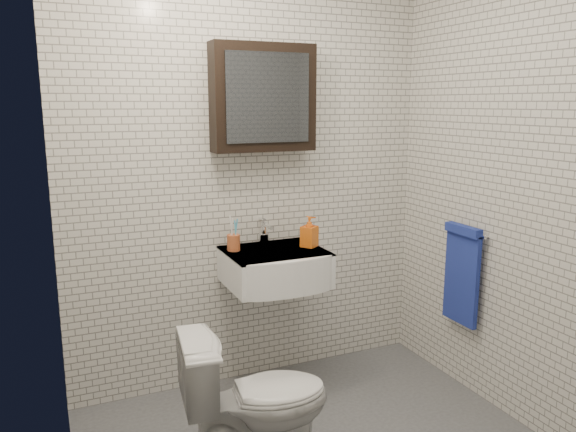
{
  "coord_description": "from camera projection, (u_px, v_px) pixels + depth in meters",
  "views": [
    {
      "loc": [
        -1.13,
        -2.08,
        1.67
      ],
      "look_at": [
        -0.01,
        0.45,
        1.11
      ],
      "focal_mm": 35.0,
      "sensor_mm": 36.0,
      "label": 1
    }
  ],
  "objects": [
    {
      "name": "room_shell",
      "position": [
        333.0,
        153.0,
        2.36
      ],
      "size": [
        2.22,
        2.02,
        2.51
      ],
      "color": "silver",
      "rests_on": "ground"
    },
    {
      "name": "washbasin",
      "position": [
        277.0,
        268.0,
        3.17
      ],
      "size": [
        0.55,
        0.5,
        0.2
      ],
      "color": "white",
      "rests_on": "room_shell"
    },
    {
      "name": "faucet",
      "position": [
        264.0,
        233.0,
        3.32
      ],
      "size": [
        0.06,
        0.2,
        0.15
      ],
      "color": "silver",
      "rests_on": "washbasin"
    },
    {
      "name": "mirror_cabinet",
      "position": [
        263.0,
        98.0,
        3.16
      ],
      "size": [
        0.6,
        0.15,
        0.6
      ],
      "color": "black",
      "rests_on": "room_shell"
    },
    {
      "name": "towel_rail",
      "position": [
        462.0,
        270.0,
        3.23
      ],
      "size": [
        0.09,
        0.3,
        0.58
      ],
      "color": "silver",
      "rests_on": "room_shell"
    },
    {
      "name": "toothbrush_cup",
      "position": [
        234.0,
        242.0,
        3.17
      ],
      "size": [
        0.09,
        0.09,
        0.2
      ],
      "rotation": [
        0.0,
        0.0,
        0.3
      ],
      "color": "#B1542C",
      "rests_on": "washbasin"
    },
    {
      "name": "soap_bottle",
      "position": [
        309.0,
        232.0,
        3.25
      ],
      "size": [
        0.11,
        0.11,
        0.18
      ],
      "primitive_type": "imported",
      "rotation": [
        0.0,
        0.0,
        0.58
      ],
      "color": "orange",
      "rests_on": "washbasin"
    },
    {
      "name": "toilet",
      "position": [
        256.0,
        400.0,
        2.56
      ],
      "size": [
        0.71,
        0.46,
        0.68
      ],
      "primitive_type": "imported",
      "rotation": [
        0.0,
        0.0,
        1.45
      ],
      "color": "silver",
      "rests_on": "ground"
    }
  ]
}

